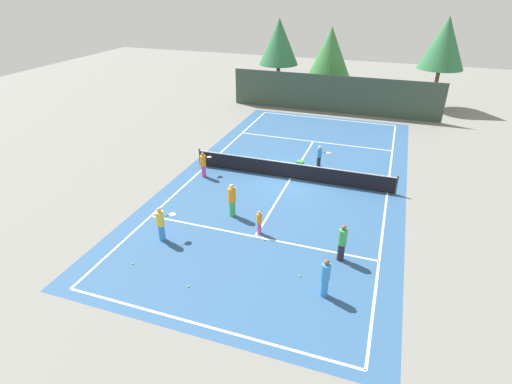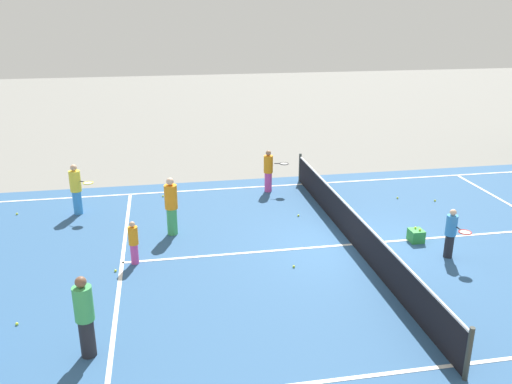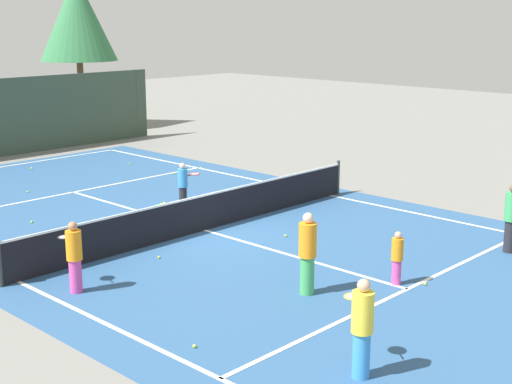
# 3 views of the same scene
# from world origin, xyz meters

# --- Properties ---
(ground_plane) EXTENTS (80.00, 80.00, 0.00)m
(ground_plane) POSITION_xyz_m (0.00, 0.00, 0.00)
(ground_plane) COLOR slate
(court_surface) EXTENTS (13.00, 25.00, 0.01)m
(court_surface) POSITION_xyz_m (0.00, 0.00, 0.00)
(court_surface) COLOR #2D5684
(court_surface) RESTS_ON ground_plane
(tennis_net) EXTENTS (11.90, 0.10, 1.10)m
(tennis_net) POSITION_xyz_m (0.00, 0.00, 0.51)
(tennis_net) COLOR #333833
(tennis_net) RESTS_ON ground_plane
(tree_1) EXTENTS (3.87, 3.87, 7.74)m
(tree_1) POSITION_xyz_m (8.40, 18.56, 5.57)
(tree_1) COLOR brown
(tree_1) RESTS_ON ground_plane
(player_0) EXTENTS (0.87, 0.40, 1.38)m
(player_0) POSITION_xyz_m (1.22, 2.27, 0.72)
(player_0) COLOR #232328
(player_0) RESTS_ON ground_plane
(player_1) EXTENTS (0.78, 0.86, 1.67)m
(player_1) POSITION_xyz_m (-3.88, -7.97, 0.86)
(player_1) COLOR #388CD8
(player_1) RESTS_ON ground_plane
(player_2) EXTENTS (0.51, 0.91, 1.54)m
(player_2) POSITION_xyz_m (-4.95, -1.43, 0.80)
(player_2) COLOR #D14799
(player_2) RESTS_ON ground_plane
(player_3) EXTENTS (0.25, 0.25, 1.19)m
(player_3) POSITION_xyz_m (0.08, -6.05, 0.61)
(player_3) COLOR #D14799
(player_3) RESTS_ON ground_plane
(player_4) EXTENTS (0.38, 0.38, 1.76)m
(player_4) POSITION_xyz_m (-1.67, -5.01, 0.90)
(player_4) COLOR #3FA559
(player_4) RESTS_ON ground_plane
(player_6) EXTENTS (0.37, 0.37, 1.72)m
(player_6) POSITION_xyz_m (3.93, -6.81, 0.88)
(player_6) COLOR #232328
(player_6) RESTS_ON ground_plane
(ball_crate) EXTENTS (0.42, 0.39, 0.43)m
(ball_crate) POSITION_xyz_m (0.11, 1.87, 0.18)
(ball_crate) COLOR green
(ball_crate) RESTS_ON ground_plane
(tennis_ball_2) EXTENTS (0.07, 0.07, 0.07)m
(tennis_ball_2) POSITION_xyz_m (1.07, -1.99, 0.03)
(tennis_ball_2) COLOR #CCE533
(tennis_ball_2) RESTS_ON ground_plane
(tennis_ball_3) EXTENTS (0.07, 0.07, 0.07)m
(tennis_ball_3) POSITION_xyz_m (-2.36, -0.97, 0.03)
(tennis_ball_3) COLOR #CCE533
(tennis_ball_3) RESTS_ON ground_plane
(tennis_ball_4) EXTENTS (0.07, 0.07, 0.07)m
(tennis_ball_4) POSITION_xyz_m (4.16, 6.18, 0.03)
(tennis_ball_4) COLOR #CCE533
(tennis_ball_4) RESTS_ON ground_plane
(tennis_ball_5) EXTENTS (0.07, 0.07, 0.07)m
(tennis_ball_5) POSITION_xyz_m (4.16, 8.89, 0.03)
(tennis_ball_5) COLOR #CCE533
(tennis_ball_5) RESTS_ON ground_plane
(tennis_ball_6) EXTENTS (0.07, 0.07, 0.07)m
(tennis_ball_6) POSITION_xyz_m (-2.86, 4.05, 0.03)
(tennis_ball_6) COLOR #CCE533
(tennis_ball_6) RESTS_ON ground_plane
(tennis_ball_7) EXTENTS (0.07, 0.07, 0.07)m
(tennis_ball_7) POSITION_xyz_m (-5.02, -5.25, 0.03)
(tennis_ball_7) COLOR #CCE533
(tennis_ball_7) RESTS_ON ground_plane
(tennis_ball_8) EXTENTS (0.07, 0.07, 0.07)m
(tennis_ball_8) POSITION_xyz_m (0.48, -6.54, 0.03)
(tennis_ball_8) COLOR #CCE533
(tennis_ball_8) RESTS_ON ground_plane
(tennis_ball_9) EXTENTS (0.07, 0.07, 0.07)m
(tennis_ball_9) POSITION_xyz_m (-3.35, 2.88, 0.03)
(tennis_ball_9) COLOR #CCE533
(tennis_ball_9) RESTS_ON ground_plane
(tennis_ball_11) EXTENTS (0.07, 0.07, 0.07)m
(tennis_ball_11) POSITION_xyz_m (0.99, 10.81, 0.03)
(tennis_ball_11) COLOR #CCE533
(tennis_ball_11) RESTS_ON ground_plane
(tennis_ball_12) EXTENTS (0.07, 0.07, 0.07)m
(tennis_ball_12) POSITION_xyz_m (-1.08, 7.44, 0.03)
(tennis_ball_12) COLOR #CCE533
(tennis_ball_12) RESTS_ON ground_plane
(tennis_ball_13) EXTENTS (0.07, 0.07, 0.07)m
(tennis_ball_13) POSITION_xyz_m (5.49, 6.22, 0.03)
(tennis_ball_13) COLOR #CCE533
(tennis_ball_13) RESTS_ON ground_plane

